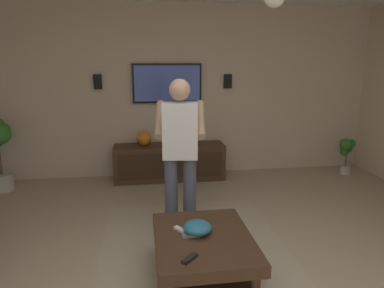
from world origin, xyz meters
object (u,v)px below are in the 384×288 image
bowl (197,227)px  potted_plant_short (346,150)px  person_standing (180,147)px  vase_round (144,138)px  wall_speaker_left (228,81)px  media_console (170,162)px  tv (167,83)px  remote_white (181,230)px  remote_grey (191,236)px  coffee_table (203,247)px  remote_black (190,258)px  wall_speaker_right (98,82)px

bowl → potted_plant_short: bearing=-49.7°
person_standing → vase_round: bearing=19.1°
person_standing → wall_speaker_left: bearing=-19.8°
media_console → tv: (0.24, 0.00, 1.20)m
person_standing → potted_plant_short: (1.52, -2.88, -0.53)m
remote_white → vase_round: size_ratio=0.68×
remote_grey → wall_speaker_left: bearing=-112.8°
potted_plant_short → coffee_table: bearing=131.4°
tv → media_console: bearing=0.0°
remote_white → coffee_table: bearing=-156.2°
remote_black → wall_speaker_left: 3.55m
remote_white → wall_speaker_left: size_ratio=0.68×
wall_speaker_left → remote_grey: bearing=160.9°
coffee_table → vase_round: vase_round is taller
remote_grey → person_standing: bearing=-94.7°
vase_round → wall_speaker_left: size_ratio=1.00×
potted_plant_short → wall_speaker_left: bearing=77.6°
remote_white → vase_round: vase_round is taller
tv → bowl: bearing=0.6°
remote_white → wall_speaker_right: wall_speaker_right is taller
media_console → remote_grey: 2.63m
media_console → remote_black: size_ratio=11.33×
person_standing → wall_speaker_right: bearing=35.0°
tv → potted_plant_short: 3.09m
media_console → person_standing: bearing=-0.5°
tv → wall_speaker_left: size_ratio=4.87×
person_standing → potted_plant_short: person_standing is taller
media_console → person_standing: size_ratio=1.04×
remote_black → vase_round: size_ratio=0.68×
coffee_table → person_standing: 1.14m
tv → person_standing: size_ratio=0.65×
remote_white → vase_round: 2.58m
vase_round → wall_speaker_left: bearing=-80.7°
tv → wall_speaker_right: (0.01, 1.05, 0.03)m
coffee_table → remote_black: remote_black is taller
bowl → remote_white: 0.15m
wall_speaker_right → remote_black: bearing=-163.4°
remote_white → remote_black: size_ratio=1.00×
wall_speaker_left → wall_speaker_right: 2.01m
remote_grey → wall_speaker_right: wall_speaker_right is taller
remote_white → bowl: bearing=-146.7°
coffee_table → vase_round: size_ratio=4.55×
coffee_table → person_standing: size_ratio=0.61×
bowl → vase_round: (2.60, 0.41, 0.21)m
tv → bowl: (-2.81, -0.03, -1.02)m
remote_white → tv: bearing=-37.1°
bowl → coffee_table: bearing=-141.6°
tv → remote_black: size_ratio=7.14×
person_standing → bowl: person_standing is taller
bowl → wall_speaker_left: 3.16m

